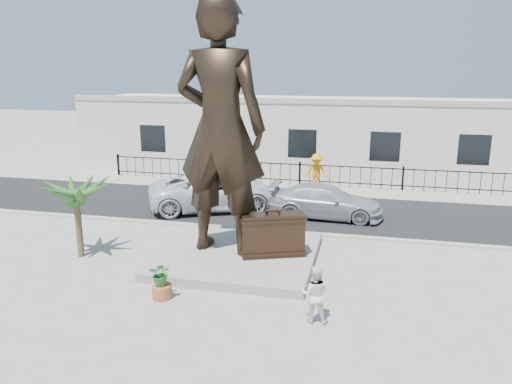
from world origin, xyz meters
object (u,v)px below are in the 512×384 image
at_px(tourist, 315,294).
at_px(statue, 220,128).
at_px(car_white, 215,191).
at_px(suitcase, 273,235).

bearing_deg(tourist, statue, -46.36).
distance_m(statue, car_white, 7.05).
bearing_deg(suitcase, statue, 153.11).
xyz_separation_m(statue, suitcase, (1.81, -0.18, -3.47)).
height_order(statue, suitcase, statue).
height_order(suitcase, tourist, suitcase).
bearing_deg(statue, suitcase, 179.94).
bearing_deg(car_white, suitcase, -170.22).
distance_m(suitcase, tourist, 4.00).
relative_size(statue, suitcase, 4.07).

